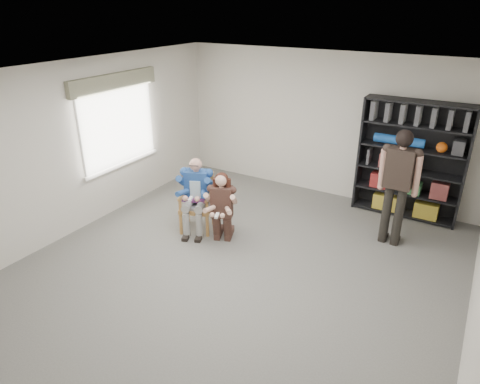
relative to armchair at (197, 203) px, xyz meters
The scene contains 8 objects.
room_shell 1.77m from the armchair, 36.31° to the right, with size 6.00×7.00×2.80m, color silver, non-canonical shape.
floor 1.60m from the armchair, 36.31° to the right, with size 6.00×7.00×0.01m, color #605F5A.
window_left 2.06m from the armchair, behind, with size 0.16×2.00×1.75m, color silver, non-canonical shape.
armchair is the anchor object (origin of this frame).
seated_man 0.15m from the armchair, ahead, with size 0.56×0.77×1.29m, color navy, non-canonical shape.
kneeling_woman 0.60m from the armchair, 11.69° to the right, with size 0.50×0.79×1.18m, color #361F19, non-canonical shape.
bookshelf 3.81m from the armchair, 39.09° to the left, with size 1.80×0.38×2.10m, color black, non-canonical shape.
standing_man 3.22m from the armchair, 22.44° to the left, with size 0.58×0.32×1.88m, color #2B211C, non-canonical shape.
Camera 1 is at (2.70, -4.32, 3.61)m, focal length 32.00 mm.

